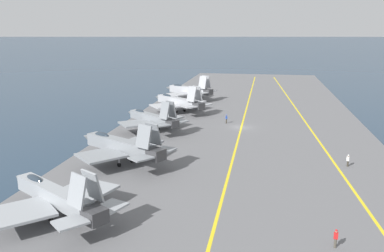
# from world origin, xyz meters

# --- Properties ---
(ground_plane) EXTENTS (2000.00, 2000.00, 0.00)m
(ground_plane) POSITION_xyz_m (0.00, 0.00, 0.00)
(ground_plane) COLOR #23384C
(carrier_deck) EXTENTS (195.29, 48.39, 0.40)m
(carrier_deck) POSITION_xyz_m (0.00, 0.00, 0.20)
(carrier_deck) COLOR slate
(carrier_deck) RESTS_ON ground
(deck_stripe_foul_line) EXTENTS (175.39, 12.02, 0.01)m
(deck_stripe_foul_line) POSITION_xyz_m (0.00, -13.31, 0.40)
(deck_stripe_foul_line) COLOR yellow
(deck_stripe_foul_line) RESTS_ON carrier_deck
(deck_stripe_centerline) EXTENTS (175.76, 0.36, 0.01)m
(deck_stripe_centerline) POSITION_xyz_m (0.00, 0.00, 0.40)
(deck_stripe_centerline) COLOR yellow
(deck_stripe_centerline) RESTS_ON carrier_deck
(parked_jet_nearest) EXTENTS (13.43, 15.87, 6.14)m
(parked_jet_nearest) POSITION_xyz_m (-42.89, 16.26, 2.71)
(parked_jet_nearest) COLOR #93999E
(parked_jet_nearest) RESTS_ON carrier_deck
(parked_jet_second) EXTENTS (13.65, 16.28, 6.67)m
(parked_jet_second) POSITION_xyz_m (-25.41, 15.60, 3.10)
(parked_jet_second) COLOR gray
(parked_jet_second) RESTS_ON carrier_deck
(parked_jet_third) EXTENTS (13.25, 14.29, 6.33)m
(parked_jet_third) POSITION_xyz_m (-5.91, 16.61, 2.85)
(parked_jet_third) COLOR gray
(parked_jet_third) RESTS_ON carrier_deck
(parked_jet_fourth) EXTENTS (14.45, 15.88, 6.64)m
(parked_jet_fourth) POSITION_xyz_m (12.55, 15.47, 2.86)
(parked_jet_fourth) COLOR #A8AAAF
(parked_jet_fourth) RESTS_ON carrier_deck
(parked_jet_fifth) EXTENTS (13.90, 15.40, 6.83)m
(parked_jet_fifth) POSITION_xyz_m (30.06, 16.30, 2.98)
(parked_jet_fifth) COLOR #A8AAAF
(parked_jet_fifth) RESTS_ON carrier_deck
(crew_blue_vest) EXTENTS (0.46, 0.41, 1.84)m
(crew_blue_vest) POSITION_xyz_m (2.80, 3.26, 1.41)
(crew_blue_vest) COLOR #383328
(crew_blue_vest) RESTS_ON carrier_deck
(crew_white_vest) EXTENTS (0.44, 0.46, 1.75)m
(crew_white_vest) POSITION_xyz_m (-20.91, -16.22, 1.36)
(crew_white_vest) COLOR #383328
(crew_white_vest) RESTS_ON carrier_deck
(crew_red_vest) EXTENTS (0.33, 0.42, 1.76)m
(crew_red_vest) POSITION_xyz_m (-44.04, -11.02, 1.37)
(crew_red_vest) COLOR #4C473D
(crew_red_vest) RESTS_ON carrier_deck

